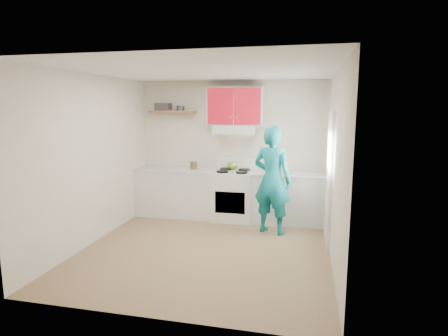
% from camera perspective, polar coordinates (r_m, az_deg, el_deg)
% --- Properties ---
extents(floor, '(3.80, 3.80, 0.00)m').
position_cam_1_polar(floor, '(5.68, -2.76, -12.36)').
color(floor, brown).
rests_on(floor, ground).
extents(ceiling, '(3.60, 3.80, 0.04)m').
position_cam_1_polar(ceiling, '(5.30, -2.99, 14.74)').
color(ceiling, white).
rests_on(ceiling, floor).
extents(back_wall, '(3.60, 0.04, 2.60)m').
position_cam_1_polar(back_wall, '(7.17, 1.21, 2.93)').
color(back_wall, beige).
rests_on(back_wall, floor).
extents(front_wall, '(3.60, 0.04, 2.60)m').
position_cam_1_polar(front_wall, '(3.58, -11.08, -3.75)').
color(front_wall, beige).
rests_on(front_wall, floor).
extents(left_wall, '(0.04, 3.80, 2.60)m').
position_cam_1_polar(left_wall, '(6.07, -19.47, 1.23)').
color(left_wall, beige).
rests_on(left_wall, floor).
extents(right_wall, '(0.04, 3.80, 2.60)m').
position_cam_1_polar(right_wall, '(5.16, 16.76, 0.02)').
color(right_wall, beige).
rests_on(right_wall, floor).
extents(door, '(0.05, 0.85, 2.05)m').
position_cam_1_polar(door, '(5.89, 15.94, -1.53)').
color(door, white).
rests_on(door, floor).
extents(door_glass, '(0.01, 0.55, 0.95)m').
position_cam_1_polar(door_glass, '(5.83, 15.86, 2.58)').
color(door_glass, white).
rests_on(door_glass, door).
extents(counter_left, '(1.52, 0.60, 0.90)m').
position_cam_1_polar(counter_left, '(7.31, -7.32, -3.78)').
color(counter_left, silver).
rests_on(counter_left, floor).
extents(counter_right, '(1.32, 0.60, 0.90)m').
position_cam_1_polar(counter_right, '(6.89, 10.04, -4.66)').
color(counter_right, silver).
rests_on(counter_right, floor).
extents(stove, '(0.76, 0.65, 0.92)m').
position_cam_1_polar(stove, '(6.98, 1.46, -4.24)').
color(stove, white).
rests_on(stove, floor).
extents(range_hood, '(0.76, 0.44, 0.15)m').
position_cam_1_polar(range_hood, '(6.90, 1.67, 5.97)').
color(range_hood, silver).
rests_on(range_hood, back_wall).
extents(upper_cabinets, '(1.02, 0.33, 0.70)m').
position_cam_1_polar(upper_cabinets, '(6.95, 1.78, 9.50)').
color(upper_cabinets, '#B60F21').
rests_on(upper_cabinets, back_wall).
extents(shelf, '(0.90, 0.30, 0.04)m').
position_cam_1_polar(shelf, '(7.30, -7.99, 8.62)').
color(shelf, brown).
rests_on(shelf, back_wall).
extents(books, '(0.30, 0.23, 0.14)m').
position_cam_1_polar(books, '(7.37, -9.35, 9.29)').
color(books, '#3E373E').
rests_on(books, shelf).
extents(tin, '(0.19, 0.19, 0.09)m').
position_cam_1_polar(tin, '(7.21, -6.73, 9.15)').
color(tin, '#333D4C').
rests_on(tin, shelf).
extents(kettle, '(0.21, 0.21, 0.16)m').
position_cam_1_polar(kettle, '(7.07, 1.32, 0.41)').
color(kettle, olive).
rests_on(kettle, stove).
extents(crock, '(0.16, 0.16, 0.17)m').
position_cam_1_polar(crock, '(7.15, -4.70, 0.32)').
color(crock, '#4E3C22').
rests_on(crock, counter_left).
extents(cutting_board, '(0.38, 0.32, 0.02)m').
position_cam_1_polar(cutting_board, '(6.79, 6.68, -0.82)').
color(cutting_board, olive).
rests_on(cutting_board, counter_right).
extents(silicone_mat, '(0.35, 0.32, 0.01)m').
position_cam_1_polar(silicone_mat, '(6.78, 12.56, -1.05)').
color(silicone_mat, red).
rests_on(silicone_mat, counter_right).
extents(person, '(0.76, 0.62, 1.81)m').
position_cam_1_polar(person, '(6.19, 7.44, -1.86)').
color(person, '#0E7880').
rests_on(person, floor).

